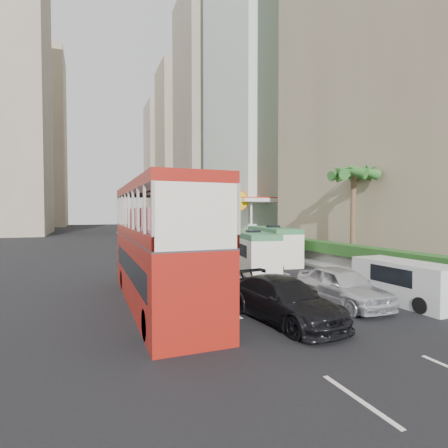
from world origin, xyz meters
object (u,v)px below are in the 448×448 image
car_black (283,321)px  panel_van_far (206,236)px  double_decker_bus (159,244)px  minibus_near (253,252)px  car_silver_lane_b (342,305)px  shell_station (255,221)px  minibus_far (273,245)px  palm_tree (353,220)px  van_asset (200,252)px  car_silver_lane_a (199,275)px  panel_van_near (405,282)px

car_black → panel_van_far: bearing=68.7°
double_decker_bus → minibus_near: bearing=39.0°
car_silver_lane_b → minibus_near: size_ratio=0.81×
double_decker_bus → shell_station: (16.00, 23.00, 0.22)m
shell_station → double_decker_bus: bearing=-124.8°
minibus_near → panel_van_far: size_ratio=1.10×
panel_van_far → shell_station: (5.66, -1.82, 1.70)m
double_decker_bus → minibus_far: (10.38, 8.72, -1.17)m
minibus_far → shell_station: 15.41m
double_decker_bus → car_black: double_decker_bus is taller
car_silver_lane_b → panel_van_far: panel_van_far is taller
car_silver_lane_b → palm_tree: 10.21m
minibus_near → car_black: bearing=-100.7°
van_asset → palm_tree: 15.31m
car_black → palm_tree: size_ratio=0.82×
car_silver_lane_b → car_black: (-3.40, -0.95, 0.00)m
car_silver_lane_a → minibus_far: bearing=26.8°
car_silver_lane_a → minibus_near: bearing=3.3°
panel_van_far → car_silver_lane_a: bearing=-115.1°
car_silver_lane_a → van_asset: (3.71, 11.44, 0.00)m
minibus_far → panel_van_near: minibus_far is taller
car_silver_lane_b → panel_van_near: bearing=-13.8°
double_decker_bus → van_asset: 19.11m
car_silver_lane_b → panel_van_near: 2.97m
car_black → panel_van_near: bearing=-5.9°
minibus_near → minibus_far: 4.17m
car_black → van_asset: (3.64, 21.32, 0.00)m
minibus_near → shell_station: (8.71, 17.09, 1.47)m
van_asset → double_decker_bus: bearing=-110.7°
minibus_far → car_black: bearing=-110.8°
van_asset → palm_tree: (6.47, -13.46, 3.38)m
double_decker_bus → car_silver_lane_a: (3.62, 6.02, -2.53)m
minibus_near → car_silver_lane_a: bearing=-172.2°
double_decker_bus → car_black: bearing=-46.3°
shell_station → minibus_far: bearing=-111.5°
panel_van_near → panel_van_far: panel_van_far is taller
panel_van_far → shell_station: shell_station is taller
car_silver_lane_a → panel_van_near: bearing=-52.0°
double_decker_bus → car_silver_lane_b: bearing=-22.3°
car_silver_lane_a → van_asset: bearing=77.1°
panel_van_far → double_decker_bus: bearing=-118.1°
car_silver_lane_a → car_black: (0.07, -9.89, 0.00)m
van_asset → minibus_near: 11.62m
double_decker_bus → minibus_far: size_ratio=1.80×
double_decker_bus → panel_van_far: 26.93m
panel_van_near → palm_tree: bearing=61.4°
car_silver_lane_a → car_black: car_silver_lane_a is taller
car_silver_lane_a → palm_tree: (10.18, -2.02, 3.38)m
car_silver_lane_a → minibus_near: size_ratio=0.81×
double_decker_bus → panel_van_far: bearing=67.4°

